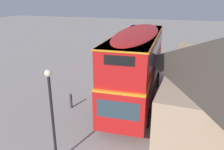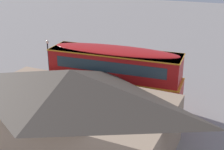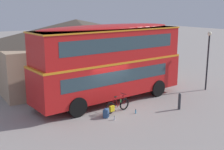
{
  "view_description": "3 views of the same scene",
  "coord_description": "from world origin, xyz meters",
  "px_view_note": "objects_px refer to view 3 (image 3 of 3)",
  "views": [
    {
      "loc": [
        14.49,
        3.92,
        6.67
      ],
      "look_at": [
        0.54,
        -0.76,
        1.54
      ],
      "focal_mm": 35.66,
      "sensor_mm": 36.0,
      "label": 1
    },
    {
      "loc": [
        -7.34,
        20.74,
        11.02
      ],
      "look_at": [
        1.86,
        -1.02,
        1.8
      ],
      "focal_mm": 49.46,
      "sensor_mm": 36.0,
      "label": 2
    },
    {
      "loc": [
        -9.02,
        -13.61,
        5.81
      ],
      "look_at": [
        -0.31,
        -0.82,
        2.17
      ],
      "focal_mm": 46.5,
      "sensor_mm": 36.0,
      "label": 3
    }
  ],
  "objects_px": {
    "touring_bicycle": "(117,106)",
    "street_lamp": "(208,54)",
    "kerb_bollard": "(179,101)",
    "double_decker_bus": "(110,60)",
    "water_bottle_blue_sports": "(136,112)",
    "backpack_on_ground": "(106,113)",
    "water_bottle_clear_plastic": "(114,118)"
  },
  "relations": [
    {
      "from": "water_bottle_clear_plastic",
      "to": "water_bottle_blue_sports",
      "type": "height_order",
      "value": "water_bottle_blue_sports"
    },
    {
      "from": "double_decker_bus",
      "to": "touring_bicycle",
      "type": "relative_size",
      "value": 5.7
    },
    {
      "from": "kerb_bollard",
      "to": "touring_bicycle",
      "type": "bearing_deg",
      "value": 153.36
    },
    {
      "from": "water_bottle_clear_plastic",
      "to": "street_lamp",
      "type": "xyz_separation_m",
      "value": [
        8.69,
        1.03,
        2.51
      ]
    },
    {
      "from": "touring_bicycle",
      "to": "water_bottle_clear_plastic",
      "type": "relative_size",
      "value": 8.23
    },
    {
      "from": "street_lamp",
      "to": "kerb_bollard",
      "type": "distance_m",
      "value": 5.4
    },
    {
      "from": "water_bottle_clear_plastic",
      "to": "kerb_bollard",
      "type": "distance_m",
      "value": 4.14
    },
    {
      "from": "touring_bicycle",
      "to": "kerb_bollard",
      "type": "height_order",
      "value": "touring_bicycle"
    },
    {
      "from": "double_decker_bus",
      "to": "kerb_bollard",
      "type": "distance_m",
      "value": 4.85
    },
    {
      "from": "water_bottle_blue_sports",
      "to": "touring_bicycle",
      "type": "bearing_deg",
      "value": 135.28
    },
    {
      "from": "water_bottle_clear_plastic",
      "to": "backpack_on_ground",
      "type": "bearing_deg",
      "value": 105.99
    },
    {
      "from": "backpack_on_ground",
      "to": "kerb_bollard",
      "type": "height_order",
      "value": "kerb_bollard"
    },
    {
      "from": "street_lamp",
      "to": "water_bottle_blue_sports",
      "type": "bearing_deg",
      "value": -172.79
    },
    {
      "from": "backpack_on_ground",
      "to": "kerb_bollard",
      "type": "bearing_deg",
      "value": -17.54
    },
    {
      "from": "double_decker_bus",
      "to": "water_bottle_clear_plastic",
      "type": "height_order",
      "value": "double_decker_bus"
    },
    {
      "from": "touring_bicycle",
      "to": "street_lamp",
      "type": "xyz_separation_m",
      "value": [
        7.93,
        0.14,
        2.24
      ]
    },
    {
      "from": "backpack_on_ground",
      "to": "kerb_bollard",
      "type": "distance_m",
      "value": 4.43
    },
    {
      "from": "backpack_on_ground",
      "to": "water_bottle_blue_sports",
      "type": "bearing_deg",
      "value": -14.68
    },
    {
      "from": "double_decker_bus",
      "to": "water_bottle_clear_plastic",
      "type": "distance_m",
      "value": 4.16
    },
    {
      "from": "touring_bicycle",
      "to": "double_decker_bus",
      "type": "bearing_deg",
      "value": 65.98
    },
    {
      "from": "touring_bicycle",
      "to": "kerb_bollard",
      "type": "bearing_deg",
      "value": -26.64
    },
    {
      "from": "touring_bicycle",
      "to": "water_bottle_blue_sports",
      "type": "relative_size",
      "value": 7.36
    },
    {
      "from": "backpack_on_ground",
      "to": "kerb_bollard",
      "type": "relative_size",
      "value": 0.52
    },
    {
      "from": "water_bottle_clear_plastic",
      "to": "kerb_bollard",
      "type": "xyz_separation_m",
      "value": [
        4.05,
        -0.77,
        0.4
      ]
    },
    {
      "from": "double_decker_bus",
      "to": "water_bottle_blue_sports",
      "type": "bearing_deg",
      "value": -92.27
    },
    {
      "from": "touring_bicycle",
      "to": "water_bottle_blue_sports",
      "type": "distance_m",
      "value": 1.11
    },
    {
      "from": "double_decker_bus",
      "to": "kerb_bollard",
      "type": "relative_size",
      "value": 10.37
    },
    {
      "from": "touring_bicycle",
      "to": "street_lamp",
      "type": "height_order",
      "value": "street_lamp"
    },
    {
      "from": "touring_bicycle",
      "to": "backpack_on_ground",
      "type": "bearing_deg",
      "value": -160.89
    },
    {
      "from": "water_bottle_blue_sports",
      "to": "double_decker_bus",
      "type": "bearing_deg",
      "value": 87.73
    },
    {
      "from": "double_decker_bus",
      "to": "water_bottle_blue_sports",
      "type": "relative_size",
      "value": 41.97
    },
    {
      "from": "backpack_on_ground",
      "to": "street_lamp",
      "type": "distance_m",
      "value": 9.17
    }
  ]
}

